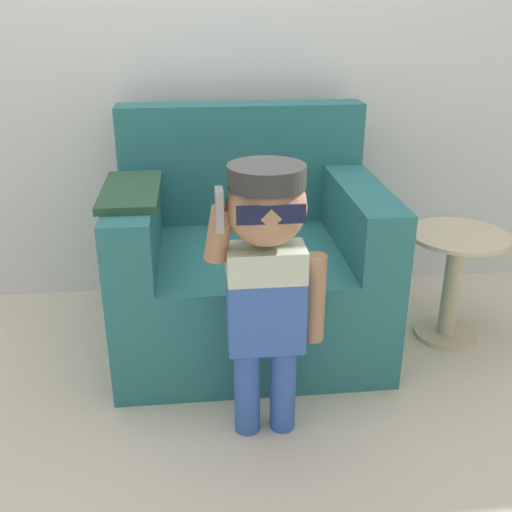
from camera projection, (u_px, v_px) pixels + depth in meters
The scene contains 5 objects.
ground_plane at pixel (210, 346), 2.67m from camera, with size 10.00×10.00×0.00m, color beige.
wall_back at pixel (197, 28), 2.74m from camera, with size 10.00×0.05×2.60m.
armchair at pixel (247, 264), 2.63m from camera, with size 1.13×0.89×0.99m.
person_child at pixel (267, 264), 1.90m from camera, with size 0.40×0.30×0.97m.
side_table at pixel (453, 276), 2.63m from camera, with size 0.43×0.43×0.50m.
Camera 1 is at (-0.04, -2.30, 1.42)m, focal length 42.00 mm.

